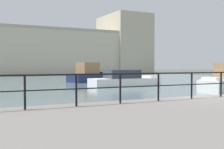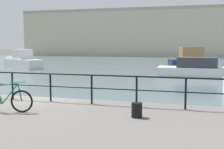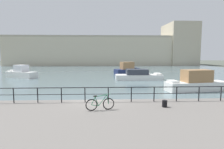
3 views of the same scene
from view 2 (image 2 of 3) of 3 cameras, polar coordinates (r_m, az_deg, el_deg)
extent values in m
plane|color=#4C5147|center=(12.52, -13.22, -8.25)|extent=(240.00, 240.00, 0.00)
cube|color=slate|center=(41.32, 7.57, 1.78)|extent=(80.00, 60.00, 0.01)
cube|color=#C1B79E|center=(73.89, 11.38, 7.67)|extent=(72.98, 14.21, 10.55)
cube|color=#A49C86|center=(67.54, 11.01, 12.63)|extent=(72.98, 0.60, 0.70)
cube|color=white|center=(28.62, 16.75, 0.52)|extent=(7.84, 2.64, 0.83)
cube|color=#333842|center=(28.55, 16.16, 2.30)|extent=(3.60, 2.26, 0.93)
cube|color=navy|center=(37.15, 15.16, 1.99)|extent=(5.79, 4.12, 1.09)
cube|color=#997047|center=(37.08, 15.16, 4.04)|extent=(3.03, 2.67, 1.55)
cube|color=navy|center=(37.75, 18.40, 2.97)|extent=(1.14, 2.05, 0.24)
cube|color=white|center=(37.82, -16.95, 2.04)|extent=(6.12, 4.38, 1.13)
cube|color=silver|center=(37.81, -17.05, 3.81)|extent=(2.60, 2.45, 1.21)
cube|color=white|center=(39.89, -18.80, 3.16)|extent=(1.25, 1.58, 0.24)
cylinder|color=black|center=(12.09, -18.81, -2.12)|extent=(0.07, 0.07, 1.05)
cylinder|color=black|center=(11.24, -11.89, -2.52)|extent=(0.07, 0.07, 1.05)
cylinder|color=black|center=(10.58, -3.98, -2.94)|extent=(0.07, 0.07, 1.05)
cylinder|color=black|center=(10.15, 4.81, -3.34)|extent=(0.07, 0.07, 1.05)
cylinder|color=black|center=(9.97, 14.14, -3.67)|extent=(0.07, 0.07, 1.05)
cylinder|color=black|center=(10.82, -8.10, 0.02)|extent=(21.38, 0.06, 0.06)
cylinder|color=black|center=(10.88, -8.06, -2.46)|extent=(21.38, 0.04, 0.04)
torus|color=black|center=(9.70, -17.17, -5.01)|extent=(0.72, 0.21, 0.72)
cylinder|color=#146638|center=(9.80, -19.21, -3.55)|extent=(0.54, 0.15, 0.66)
cylinder|color=#146638|center=(9.79, -19.80, -1.89)|extent=(0.72, 0.18, 0.11)
cylinder|color=#146638|center=(9.67, -17.51, -3.37)|extent=(0.14, 0.06, 0.57)
cylinder|color=#146638|center=(9.64, -17.86, -1.43)|extent=(0.51, 0.13, 0.02)
cylinder|color=black|center=(8.74, 4.86, -6.91)|extent=(0.32, 0.32, 0.44)
camera|label=1|loc=(15.00, -70.54, -1.18)|focal=46.11mm
camera|label=3|loc=(6.58, -106.49, 8.72)|focal=30.38mm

